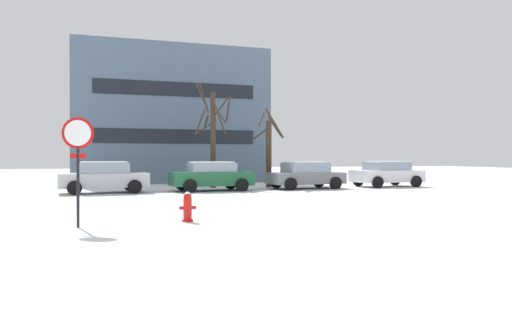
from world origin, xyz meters
The scene contains 12 objects.
ground_plane centered at (0.00, 0.00, 0.00)m, with size 120.00×120.00×0.00m, color white.
road_surface centered at (0.00, 3.73, 0.00)m, with size 80.00×9.46×0.00m.
stop_sign centered at (-1.03, -2.36, 1.86)m, with size 0.74×0.19×2.65m.
fire_hydrant centered at (1.67, -2.18, 0.39)m, with size 0.44×0.30×0.79m.
parked_car_silver centered at (-0.02, 9.37, 0.75)m, with size 4.07×2.16×1.48m.
parked_car_green centered at (5.11, 9.26, 0.74)m, with size 4.05×2.15×1.45m.
parked_car_gray centered at (10.24, 9.30, 0.73)m, with size 4.03×2.20×1.44m.
parked_car_white centered at (15.38, 9.49, 0.74)m, with size 3.96×2.25×1.44m.
tree_far_mid centered at (8.83, 11.07, 2.09)m, with size 1.64×1.66×4.34m.
tree_far_left centered at (5.86, 11.76, 2.37)m, with size 1.94×1.94×4.97m.
tree_far_right centered at (5.75, 11.76, 2.90)m, with size 1.89×1.93×5.80m.
building_far_left centered at (4.63, 21.01, 4.50)m, with size 12.62×9.28×9.00m.
Camera 1 is at (-0.89, -15.26, 1.71)m, focal length 35.52 mm.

